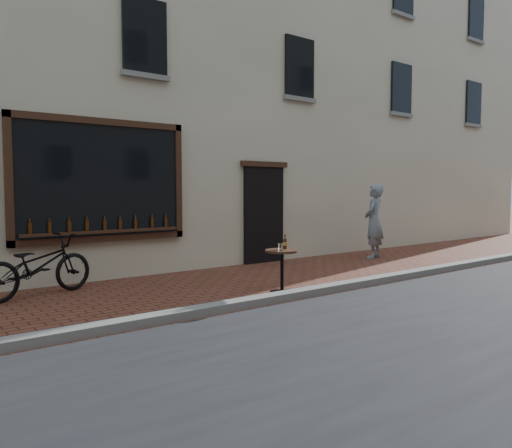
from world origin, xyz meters
TOP-DOWN VIEW (x-y plane):
  - ground at (0.00, 0.00)m, footprint 90.00×90.00m
  - kerb at (0.00, 0.20)m, footprint 90.00×0.25m
  - shop_building at (0.00, 6.50)m, footprint 28.00×6.20m
  - cargo_bicycle at (-3.26, 2.78)m, footprint 2.22×1.16m
  - bistro_table at (-0.03, 0.59)m, footprint 0.56×0.56m
  - pedestrian at (4.48, 2.36)m, footprint 0.78×0.65m

SIDE VIEW (x-z plane):
  - ground at x=0.00m, z-range 0.00..0.00m
  - kerb at x=0.00m, z-range 0.00..0.12m
  - cargo_bicycle at x=-3.26m, z-range -0.02..1.02m
  - bistro_table at x=-0.03m, z-range 0.03..0.99m
  - pedestrian at x=4.48m, z-range 0.00..1.82m
  - shop_building at x=0.00m, z-range 0.00..10.00m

